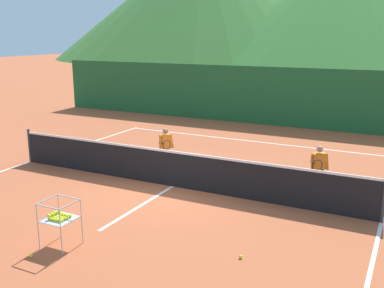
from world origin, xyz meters
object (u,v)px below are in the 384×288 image
(tennis_ball_2, at_px, (31,256))
(ball_cart, at_px, (59,217))
(student_0, at_px, (166,144))
(tennis_ball_4, at_px, (241,257))
(tennis_net, at_px, (172,168))
(student_1, at_px, (319,164))

(tennis_ball_2, bearing_deg, ball_cart, 74.82)
(student_0, relative_size, ball_cart, 1.34)
(ball_cart, bearing_deg, tennis_ball_4, 18.58)
(student_0, height_order, ball_cart, student_0)
(tennis_net, xyz_separation_m, student_1, (3.47, 1.37, 0.22))
(student_1, distance_m, tennis_ball_2, 7.08)
(student_1, height_order, tennis_ball_2, student_1)
(ball_cart, bearing_deg, student_0, 98.51)
(ball_cart, distance_m, tennis_ball_4, 3.45)
(ball_cart, relative_size, tennis_ball_4, 13.22)
(tennis_net, bearing_deg, student_0, 125.94)
(tennis_ball_2, distance_m, tennis_ball_4, 3.78)
(tennis_net, distance_m, ball_cart, 3.93)
(student_1, bearing_deg, tennis_net, -158.44)
(tennis_net, xyz_separation_m, ball_cart, (-0.23, -3.92, 0.09))
(student_0, bearing_deg, tennis_net, -54.06)
(ball_cart, relative_size, tennis_ball_2, 13.22)
(tennis_net, distance_m, student_1, 3.74)
(ball_cart, xyz_separation_m, tennis_ball_4, (3.22, 1.08, -0.55))
(tennis_net, relative_size, student_1, 8.69)
(tennis_net, relative_size, student_0, 8.60)
(tennis_net, bearing_deg, tennis_ball_2, -94.89)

